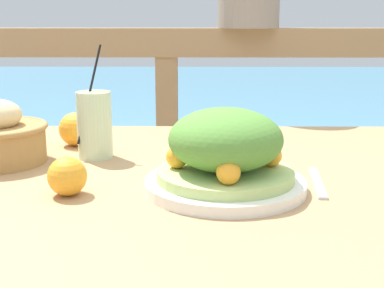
# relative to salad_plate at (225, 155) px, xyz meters

# --- Properties ---
(patio_table) EXTENTS (1.25, 0.95, 0.76)m
(patio_table) POSITION_rel_salad_plate_xyz_m (-0.15, 0.09, -0.15)
(patio_table) COLOR tan
(patio_table) RESTS_ON ground_plane
(railing_fence) EXTENTS (2.80, 0.08, 1.02)m
(railing_fence) POSITION_rel_salad_plate_xyz_m (-0.15, 0.83, -0.05)
(railing_fence) COLOR #937551
(railing_fence) RESTS_ON ground_plane
(sea_backdrop) EXTENTS (12.00, 4.00, 0.48)m
(sea_backdrop) POSITION_rel_salad_plate_xyz_m (-0.15, 3.33, -0.58)
(sea_backdrop) COLOR teal
(sea_backdrop) RESTS_ON ground_plane
(salad_plate) EXTENTS (0.29, 0.29, 0.15)m
(salad_plate) POSITION_rel_salad_plate_xyz_m (0.00, 0.00, 0.00)
(salad_plate) COLOR white
(salad_plate) RESTS_ON patio_table
(drink_glass) EXTENTS (0.08, 0.08, 0.24)m
(drink_glass) POSITION_rel_salad_plate_xyz_m (-0.27, 0.22, 0.01)
(drink_glass) COLOR beige
(drink_glass) RESTS_ON patio_table
(fork) EXTENTS (0.04, 0.18, 0.00)m
(fork) POSITION_rel_salad_plate_xyz_m (0.17, 0.04, -0.06)
(fork) COLOR silver
(fork) RESTS_ON patio_table
(orange_near_basket) EXTENTS (0.07, 0.07, 0.07)m
(orange_near_basket) POSITION_rel_salad_plate_xyz_m (-0.27, -0.03, -0.03)
(orange_near_basket) COLOR #F9A328
(orange_near_basket) RESTS_ON patio_table
(orange_near_glass) EXTENTS (0.08, 0.08, 0.08)m
(orange_near_glass) POSITION_rel_salad_plate_xyz_m (-0.34, 0.33, -0.02)
(orange_near_glass) COLOR #F9A328
(orange_near_glass) RESTS_ON patio_table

